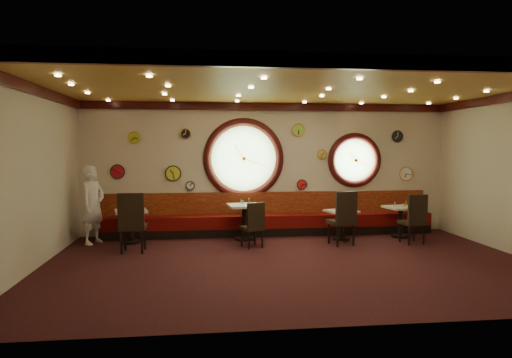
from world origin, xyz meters
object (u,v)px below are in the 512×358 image
(condiment_c_bottle, at_px, (342,206))
(condiment_d_bottle, at_px, (406,203))
(chair_d, at_px, (415,216))
(condiment_c_pepper, at_px, (342,208))
(condiment_c_salt, at_px, (339,208))
(condiment_a_pepper, at_px, (132,208))
(table_a, at_px, (131,222))
(table_d, at_px, (400,218))
(table_b, at_px, (245,217))
(condiment_b_pepper, at_px, (243,202))
(condiment_a_bottle, at_px, (134,206))
(chair_a, at_px, (132,219))
(chair_b, at_px, (254,222))
(condiment_d_salt, at_px, (395,204))
(table_c, at_px, (341,221))
(condiment_b_bottle, at_px, (249,201))
(condiment_d_pepper, at_px, (404,205))
(condiment_a_salt, at_px, (127,207))
(waiter, at_px, (93,205))
(condiment_b_salt, at_px, (241,202))
(chair_c, at_px, (344,215))

(condiment_c_bottle, height_order, condiment_d_bottle, condiment_d_bottle)
(chair_d, xyz_separation_m, condiment_c_pepper, (-1.44, 0.64, 0.11))
(condiment_c_salt, xyz_separation_m, condiment_a_pepper, (-4.67, 0.12, 0.05))
(table_a, bearing_deg, condiment_a_pepper, -3.97)
(table_d, bearing_deg, table_b, 177.67)
(condiment_b_pepper, relative_size, condiment_c_pepper, 0.83)
(condiment_a_bottle, bearing_deg, chair_d, -8.15)
(chair_a, xyz_separation_m, chair_b, (2.48, 0.19, -0.14))
(chair_b, distance_m, condiment_d_salt, 3.54)
(table_c, height_order, chair_b, chair_b)
(chair_b, xyz_separation_m, condiment_b_bottle, (-0.01, 0.91, 0.33))
(table_b, relative_size, condiment_c_salt, 7.47)
(condiment_d_pepper, bearing_deg, condiment_a_salt, 178.12)
(table_a, height_order, condiment_c_pepper, condiment_c_pepper)
(table_d, relative_size, condiment_b_bottle, 5.46)
(condiment_c_salt, xyz_separation_m, condiment_b_bottle, (-2.05, 0.24, 0.15))
(table_a, height_order, condiment_c_bottle, condiment_c_bottle)
(table_d, distance_m, condiment_b_bottle, 3.60)
(condiment_d_salt, distance_m, condiment_c_bottle, 1.30)
(condiment_b_bottle, bearing_deg, table_a, -177.36)
(table_d, height_order, condiment_d_bottle, condiment_d_bottle)
(condiment_d_pepper, bearing_deg, waiter, 178.67)
(chair_a, relative_size, condiment_a_salt, 7.60)
(condiment_a_pepper, relative_size, condiment_d_bottle, 0.69)
(table_d, distance_m, condiment_c_bottle, 1.46)
(condiment_c_pepper, bearing_deg, condiment_b_salt, 170.18)
(condiment_c_pepper, distance_m, condiment_a_bottle, 4.69)
(chair_c, height_order, condiment_d_pepper, chair_c)
(condiment_d_bottle, bearing_deg, chair_d, -101.13)
(table_d, xyz_separation_m, chair_c, (-1.62, -0.75, 0.22))
(table_b, distance_m, chair_a, 2.60)
(table_c, height_order, table_d, table_d)
(chair_d, bearing_deg, condiment_b_salt, 156.09)
(table_b, relative_size, condiment_b_bottle, 5.87)
(chair_a, distance_m, condiment_a_bottle, 1.03)
(chair_b, xyz_separation_m, condiment_d_bottle, (3.69, 0.75, 0.25))
(table_c, relative_size, condiment_d_salt, 6.99)
(chair_a, height_order, condiment_b_bottle, chair_a)
(table_b, xyz_separation_m, condiment_b_salt, (-0.07, 0.11, 0.35))
(condiment_b_pepper, xyz_separation_m, condiment_c_pepper, (2.26, -0.27, -0.13))
(condiment_a_bottle, distance_m, waiter, 0.89)
(waiter, bearing_deg, condiment_c_bottle, -64.66)
(table_d, distance_m, condiment_a_pepper, 6.21)
(table_c, height_order, condiment_b_pepper, condiment_b_pepper)
(table_d, height_order, chair_d, chair_d)
(condiment_a_bottle, bearing_deg, condiment_d_salt, -0.29)
(condiment_c_pepper, xyz_separation_m, condiment_b_bottle, (-2.11, 0.32, 0.15))
(condiment_c_pepper, distance_m, waiter, 5.58)
(condiment_d_bottle, bearing_deg, chair_b, -168.55)
(condiment_c_salt, bearing_deg, condiment_a_bottle, 178.05)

